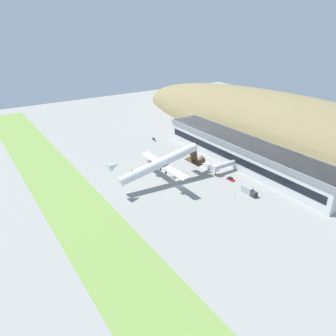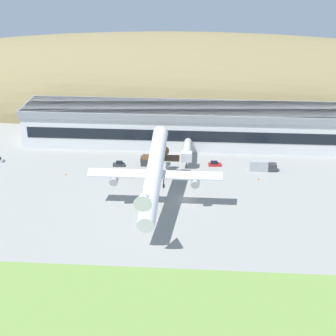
# 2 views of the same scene
# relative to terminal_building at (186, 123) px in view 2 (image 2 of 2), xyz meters

# --- Properties ---
(ground_plane) EXTENTS (409.00, 409.00, 0.00)m
(ground_plane) POSITION_rel_terminal_building_xyz_m (2.07, -44.59, -7.58)
(ground_plane) COLOR gray
(grass_strip_foreground) EXTENTS (368.10, 26.03, 0.08)m
(grass_strip_foreground) POSITION_rel_terminal_building_xyz_m (2.07, -91.83, -7.54)
(grass_strip_foreground) COLOR #759947
(grass_strip_foreground) RESTS_ON ground_plane
(hill_backdrop) EXTENTS (342.00, 78.10, 58.23)m
(hill_backdrop) POSITION_rel_terminal_building_xyz_m (-1.43, 51.92, -7.58)
(hill_backdrop) COLOR olive
(hill_backdrop) RESTS_ON ground_plane
(terminal_building) EXTENTS (113.33, 19.41, 13.38)m
(terminal_building) POSITION_rel_terminal_building_xyz_m (0.00, 0.00, 0.00)
(terminal_building) COLOR silver
(terminal_building) RESTS_ON ground_plane
(jetway_0) EXTENTS (3.38, 14.47, 5.43)m
(jetway_0) POSITION_rel_terminal_building_xyz_m (1.09, -17.18, -3.58)
(jetway_0) COLOR silver
(jetway_0) RESTS_ON ground_plane
(cargo_airplane) EXTENTS (36.42, 52.74, 14.20)m
(cargo_airplane) POSITION_rel_terminal_building_xyz_m (-6.39, -49.45, 2.70)
(cargo_airplane) COLOR silver
(service_car_0) EXTENTS (3.83, 1.89, 1.61)m
(service_car_0) POSITION_rel_terminal_building_xyz_m (-20.48, -22.01, -6.91)
(service_car_0) COLOR #333338
(service_car_0) RESTS_ON ground_plane
(service_car_2) EXTENTS (4.12, 2.17, 1.43)m
(service_car_2) POSITION_rel_terminal_building_xyz_m (9.96, -19.46, -6.98)
(service_car_2) COLOR #B21E1E
(service_car_2) RESTS_ON ground_plane
(fuel_truck) EXTENTS (8.35, 2.36, 3.30)m
(fuel_truck) POSITION_rel_terminal_building_xyz_m (24.85, -22.38, -6.04)
(fuel_truck) COLOR #333338
(fuel_truck) RESTS_ON ground_plane
(box_truck) EXTENTS (8.39, 3.13, 2.94)m
(box_truck) POSITION_rel_terminal_building_xyz_m (-9.51, -20.41, -6.14)
(box_truck) COLOR #333338
(box_truck) RESTS_ON ground_plane
(traffic_cone_0) EXTENTS (0.52, 0.52, 0.58)m
(traffic_cone_0) POSITION_rel_terminal_building_xyz_m (23.22, -29.35, -7.30)
(traffic_cone_0) COLOR orange
(traffic_cone_0) RESTS_ON ground_plane
(traffic_cone_1) EXTENTS (0.52, 0.52, 0.58)m
(traffic_cone_1) POSITION_rel_terminal_building_xyz_m (-35.90, -29.94, -7.30)
(traffic_cone_1) COLOR orange
(traffic_cone_1) RESTS_ON ground_plane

